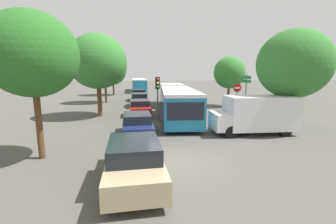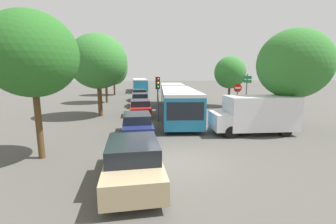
{
  "view_description": "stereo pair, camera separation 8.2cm",
  "coord_description": "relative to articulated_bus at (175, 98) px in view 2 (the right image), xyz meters",
  "views": [
    {
      "loc": [
        -1.65,
        -8.92,
        3.68
      ],
      "look_at": [
        0.2,
        5.24,
        1.2
      ],
      "focal_mm": 24.0,
      "sensor_mm": 36.0,
      "label": 1
    },
    {
      "loc": [
        -1.57,
        -8.93,
        3.68
      ],
      "look_at": [
        0.2,
        5.24,
        1.2
      ],
      "focal_mm": 24.0,
      "sensor_mm": 36.0,
      "label": 2
    }
  ],
  "objects": [
    {
      "name": "tree_left_far",
      "position": [
        -7.42,
        8.2,
        3.26
      ],
      "size": [
        4.31,
        4.31,
        7.23
      ],
      "color": "#51381E",
      "rests_on": "ground"
    },
    {
      "name": "direction_sign_post",
      "position": [
        6.33,
        -1.35,
        1.14
      ],
      "size": [
        0.15,
        1.4,
        3.6
      ],
      "rotation": [
        0.0,
        0.0,
        3.2
      ],
      "color": "#56595E",
      "rests_on": "ground"
    },
    {
      "name": "white_van",
      "position": [
        3.72,
        -8.04,
        -0.17
      ],
      "size": [
        5.06,
        2.14,
        2.31
      ],
      "rotation": [
        0.0,
        0.0,
        3.11
      ],
      "color": "silver",
      "rests_on": "ground"
    },
    {
      "name": "ground_plane",
      "position": [
        -1.7,
        -11.76,
        -1.41
      ],
      "size": [
        200.0,
        200.0,
        0.0
      ],
      "primitive_type": "plane",
      "color": "#4F4C47"
    },
    {
      "name": "queued_car_graphite",
      "position": [
        -3.31,
        4.57,
        -0.67
      ],
      "size": [
        1.97,
        4.28,
        1.46
      ],
      "rotation": [
        0.0,
        0.0,
        1.62
      ],
      "color": "#47474C",
      "rests_on": "ground"
    },
    {
      "name": "queued_car_tan",
      "position": [
        -3.55,
        -13.38,
        -0.67
      ],
      "size": [
        1.99,
        4.32,
        1.48
      ],
      "rotation": [
        0.0,
        0.0,
        1.62
      ],
      "color": "tan",
      "rests_on": "ground"
    },
    {
      "name": "tree_right_mid",
      "position": [
        6.59,
        3.25,
        2.33
      ],
      "size": [
        3.4,
        3.4,
        5.5
      ],
      "color": "#51381E",
      "rests_on": "ground"
    },
    {
      "name": "city_bus_rear",
      "position": [
        -3.31,
        26.07,
        0.05
      ],
      "size": [
        3.08,
        11.82,
        2.52
      ],
      "rotation": [
        0.0,
        0.0,
        1.61
      ],
      "color": "teal",
      "rests_on": "ground"
    },
    {
      "name": "articulated_bus",
      "position": [
        0.0,
        0.0,
        0.0
      ],
      "size": [
        3.86,
        16.64,
        2.45
      ],
      "rotation": [
        0.0,
        0.0,
        -1.66
      ],
      "color": "teal",
      "rests_on": "ground"
    },
    {
      "name": "queued_car_navy",
      "position": [
        -3.48,
        -7.68,
        -0.72
      ],
      "size": [
        1.84,
        3.99,
        1.36
      ],
      "rotation": [
        0.0,
        0.0,
        1.62
      ],
      "color": "navy",
      "rests_on": "ground"
    },
    {
      "name": "no_entry_sign",
      "position": [
        4.78,
        -2.92,
        0.46
      ],
      "size": [
        0.7,
        0.08,
        2.82
      ],
      "rotation": [
        0.0,
        0.0,
        -1.57
      ],
      "color": "#56595E",
      "rests_on": "ground"
    },
    {
      "name": "queued_car_green",
      "position": [
        -3.39,
        10.18,
        -0.65
      ],
      "size": [
        2.03,
        4.41,
        1.5
      ],
      "rotation": [
        0.0,
        0.0,
        1.62
      ],
      "color": "#236638",
      "rests_on": "ground"
    },
    {
      "name": "tree_right_near",
      "position": [
        6.44,
        -7.32,
        2.73
      ],
      "size": [
        4.47,
        4.47,
        6.42
      ],
      "color": "#51381E",
      "rests_on": "ground"
    },
    {
      "name": "traffic_light",
      "position": [
        -1.94,
        -3.8,
        1.08
      ],
      "size": [
        0.32,
        0.36,
        3.4
      ],
      "rotation": [
        0.0,
        0.0,
        -1.55
      ],
      "color": "#56595E",
      "rests_on": "ground"
    },
    {
      "name": "tree_left_distant",
      "position": [
        -7.56,
        18.18,
        3.24
      ],
      "size": [
        4.7,
        4.7,
        7.58
      ],
      "color": "#51381E",
      "rests_on": "ground"
    },
    {
      "name": "tree_left_near",
      "position": [
        -7.64,
        -10.72,
        2.91
      ],
      "size": [
        3.65,
        3.65,
        6.17
      ],
      "color": "#51381E",
      "rests_on": "ground"
    },
    {
      "name": "tree_left_mid",
      "position": [
        -6.7,
        -0.95,
        3.22
      ],
      "size": [
        4.83,
        4.83,
        6.92
      ],
      "color": "#51381E",
      "rests_on": "ground"
    },
    {
      "name": "queued_car_red",
      "position": [
        -3.3,
        -1.21,
        -0.71
      ],
      "size": [
        1.88,
        4.09,
        1.4
      ],
      "rotation": [
        0.0,
        0.0,
        1.62
      ],
      "color": "#B21E19",
      "rests_on": "ground"
    }
  ]
}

